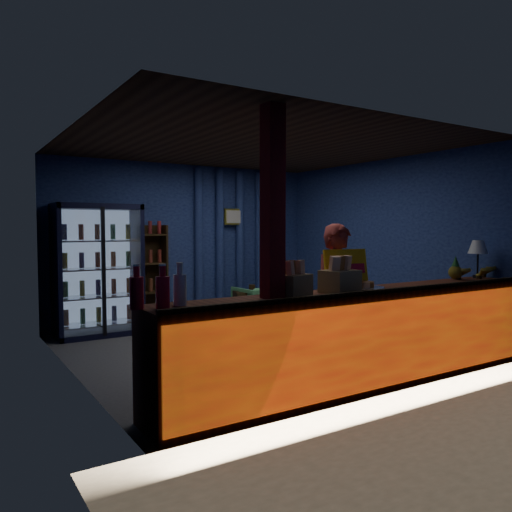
{
  "coord_description": "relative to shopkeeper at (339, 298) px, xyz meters",
  "views": [
    {
      "loc": [
        -3.45,
        -5.43,
        1.56
      ],
      "look_at": [
        -0.14,
        -0.2,
        1.21
      ],
      "focal_mm": 35.0,
      "sensor_mm": 36.0,
      "label": 1
    }
  ],
  "objects": [
    {
      "name": "ground",
      "position": [
        -0.18,
        1.37,
        -0.8
      ],
      "size": [
        4.6,
        4.6,
        0.0
      ],
      "primitive_type": "plane",
      "color": "#515154",
      "rests_on": "ground"
    },
    {
      "name": "room_walls",
      "position": [
        -0.18,
        1.37,
        0.77
      ],
      "size": [
        4.6,
        4.6,
        4.6
      ],
      "color": "navy",
      "rests_on": "ground"
    },
    {
      "name": "counter",
      "position": [
        -0.18,
        -0.54,
        -0.33
      ],
      "size": [
        4.4,
        0.57,
        0.99
      ],
      "color": "brown",
      "rests_on": "ground"
    },
    {
      "name": "support_post",
      "position": [
        -1.23,
        -0.53,
        0.5
      ],
      "size": [
        0.16,
        0.16,
        2.6
      ],
      "primitive_type": "cube",
      "color": "maroon",
      "rests_on": "ground"
    },
    {
      "name": "beverage_cooler",
      "position": [
        -1.73,
        3.29,
        0.13
      ],
      "size": [
        1.2,
        0.62,
        1.9
      ],
      "color": "black",
      "rests_on": "ground"
    },
    {
      "name": "bottle_shelf",
      "position": [
        -0.88,
        3.43,
        -0.01
      ],
      "size": [
        0.5,
        0.28,
        1.6
      ],
      "color": "#382711",
      "rests_on": "ground"
    },
    {
      "name": "curtain_folds",
      "position": [
        0.82,
        3.51,
        0.5
      ],
      "size": [
        1.74,
        0.14,
        2.5
      ],
      "color": "navy",
      "rests_on": "room_walls"
    },
    {
      "name": "framed_picture",
      "position": [
        0.67,
        3.46,
        0.95
      ],
      "size": [
        0.36,
        0.04,
        0.28
      ],
      "color": "gold",
      "rests_on": "room_walls"
    },
    {
      "name": "shopkeeper",
      "position": [
        0.0,
        0.0,
        0.0
      ],
      "size": [
        0.65,
        0.5,
        1.6
      ],
      "primitive_type": "imported",
      "rotation": [
        0.0,
        0.0,
        -0.22
      ],
      "color": "maroon",
      "rests_on": "ground"
    },
    {
      "name": "green_chair",
      "position": [
        0.72,
        2.76,
        -0.5
      ],
      "size": [
        0.68,
        0.7,
        0.61
      ],
      "primitive_type": "imported",
      "rotation": [
        0.0,
        0.0,
        3.19
      ],
      "color": "#5DBB6E",
      "rests_on": "ground"
    },
    {
      "name": "side_table",
      "position": [
        0.62,
        2.78,
        -0.53
      ],
      "size": [
        0.68,
        0.58,
        0.64
      ],
      "color": "#382711",
      "rests_on": "ground"
    },
    {
      "name": "yellow_sign",
      "position": [
        -0.19,
        -0.31,
        0.34
      ],
      "size": [
        0.5,
        0.17,
        0.39
      ],
      "color": "#EEB10C",
      "rests_on": "counter"
    },
    {
      "name": "soda_bottles",
      "position": [
        -2.23,
        -0.48,
        0.28
      ],
      "size": [
        0.45,
        0.18,
        0.34
      ],
      "color": "red",
      "rests_on": "counter"
    },
    {
      "name": "snack_box_left",
      "position": [
        -0.47,
        -0.54,
        0.27
      ],
      "size": [
        0.36,
        0.31,
        0.34
      ],
      "color": "olive",
      "rests_on": "counter"
    },
    {
      "name": "snack_box_centre",
      "position": [
        -1.0,
        -0.51,
        0.26
      ],
      "size": [
        0.36,
        0.33,
        0.32
      ],
      "color": "olive",
      "rests_on": "counter"
    },
    {
      "name": "pastry_tray",
      "position": [
        -0.13,
        -0.47,
        0.17
      ],
      "size": [
        0.46,
        0.46,
        0.07
      ],
      "color": "silver",
      "rests_on": "counter"
    },
    {
      "name": "banana_bunches",
      "position": [
        1.78,
        -0.44,
        0.23
      ],
      "size": [
        0.72,
        0.28,
        0.16
      ],
      "color": "gold",
      "rests_on": "counter"
    },
    {
      "name": "table_lamp",
      "position": [
        1.87,
        -0.4,
        0.51
      ],
      "size": [
        0.23,
        0.23,
        0.46
      ],
      "color": "black",
      "rests_on": "counter"
    },
    {
      "name": "pineapple",
      "position": [
        1.44,
        -0.4,
        0.26
      ],
      "size": [
        0.16,
        0.16,
        0.28
      ],
      "color": "olive",
      "rests_on": "counter"
    }
  ]
}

